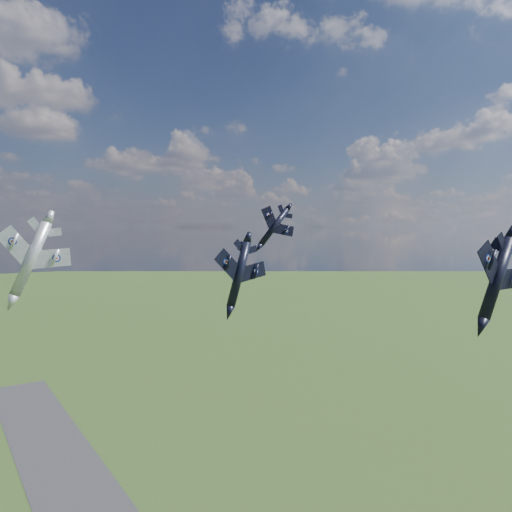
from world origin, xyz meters
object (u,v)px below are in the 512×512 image
jet_high_navy (274,227)px  jet_left_silver (31,258)px  jet_lead_navy (239,274)px  jet_right_navy (497,278)px

jet_high_navy → jet_left_silver: size_ratio=0.85×
jet_lead_navy → jet_right_navy: jet_right_navy is taller
jet_right_navy → jet_left_silver: 62.01m
jet_lead_navy → jet_high_navy: bearing=41.0°
jet_right_navy → jet_high_navy: size_ratio=1.20×
jet_high_navy → jet_left_silver: 48.85m
jet_left_silver → jet_right_navy: bearing=-28.3°
jet_high_navy → jet_right_navy: bearing=-76.6°
jet_lead_navy → jet_left_silver: 30.46m
jet_lead_navy → jet_high_navy: size_ratio=1.14×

